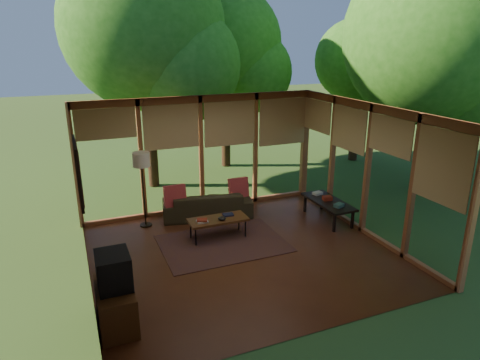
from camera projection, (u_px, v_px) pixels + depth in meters
name	position (u px, v px, depth m)	size (l,w,h in m)	color
floor	(243.00, 254.00, 8.12)	(5.50, 5.50, 0.00)	#572A17
ceiling	(243.00, 112.00, 7.28)	(5.50, 5.50, 0.00)	white
wall_left	(81.00, 209.00, 6.70)	(0.04, 5.00, 2.70)	beige
wall_front	(318.00, 246.00, 5.50)	(5.50, 0.04, 2.70)	beige
window_wall_back	(201.00, 154.00, 9.89)	(5.50, 0.12, 2.70)	#9F5931
window_wall_right	(367.00, 170.00, 8.69)	(0.12, 5.00, 2.70)	#9F5931
exterior_lawn	(344.00, 136.00, 18.04)	(40.00, 40.00, 0.00)	#335620
tree_nw	(144.00, 28.00, 10.70)	(4.13, 4.13, 6.23)	#392414
tree_ne	(224.00, 44.00, 12.77)	(3.44, 3.44, 5.48)	#392414
tree_se	(434.00, 35.00, 10.24)	(4.34, 4.34, 6.15)	#392414
tree_far	(356.00, 61.00, 13.47)	(2.56, 2.56, 4.55)	#392414
rug	(223.00, 243.00, 8.53)	(2.43, 1.72, 0.01)	brown
sofa	(207.00, 204.00, 9.77)	(2.01, 0.79, 0.59)	#322B19
pillow_left	(175.00, 196.00, 9.35)	(0.47, 0.16, 0.47)	maroon
pillow_right	(238.00, 188.00, 9.90)	(0.45, 0.15, 0.45)	maroon
ct_book_lower	(202.00, 221.00, 8.48)	(0.22, 0.16, 0.03)	beige
ct_book_upper	(202.00, 220.00, 8.47)	(0.20, 0.15, 0.03)	maroon
ct_book_side	(228.00, 215.00, 8.81)	(0.21, 0.16, 0.03)	black
ct_bowl	(222.00, 218.00, 8.58)	(0.16, 0.16, 0.07)	black
media_cabinet	(116.00, 305.00, 6.05)	(0.50, 1.00, 0.60)	#583218
television	(114.00, 270.00, 5.89)	(0.45, 0.55, 0.50)	black
console_book_a	(339.00, 205.00, 9.17)	(0.20, 0.15, 0.07)	#345C51
console_book_b	(327.00, 198.00, 9.56)	(0.20, 0.14, 0.09)	maroon
console_book_c	(318.00, 193.00, 9.92)	(0.21, 0.15, 0.06)	beige
floor_lamp	(141.00, 164.00, 8.93)	(0.36, 0.36, 1.65)	black
coffee_table	(218.00, 220.00, 8.67)	(1.20, 0.50, 0.43)	#583218
side_console	(328.00, 203.00, 9.55)	(0.60, 1.40, 0.46)	black
wall_painting	(78.00, 172.00, 7.89)	(0.06, 1.35, 1.15)	black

